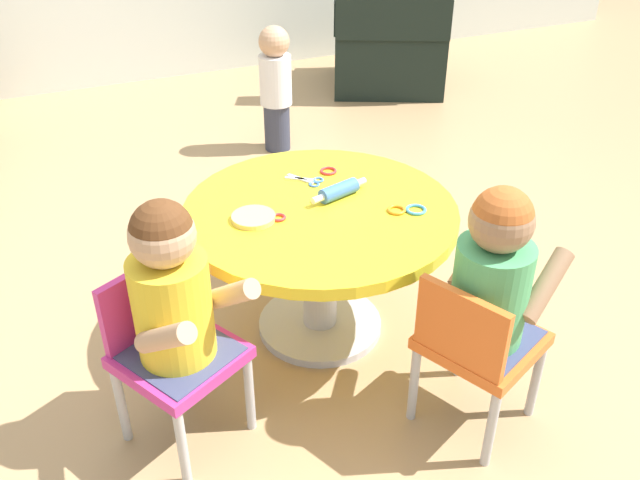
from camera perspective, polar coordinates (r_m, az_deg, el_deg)
ground_plane at (r=2.48m, az=0.00°, el=-7.29°), size 10.00×10.00×0.00m
craft_table at (r=2.26m, az=0.00°, el=0.16°), size 0.90×0.90×0.50m
child_chair_left at (r=1.97m, az=-12.36°, el=-8.98°), size 0.41×0.41×0.54m
seated_child_left at (r=1.80m, az=-12.36°, el=-4.10°), size 0.40×0.43×0.51m
child_chair_right at (r=1.99m, az=12.92°, el=-8.55°), size 0.40×0.40×0.54m
seated_child_right at (r=1.88m, az=14.37°, el=-2.70°), size 0.42×0.38×0.51m
armchair_dark at (r=4.67m, az=5.80°, el=16.26°), size 0.94×0.95×0.85m
toddler_standing at (r=3.68m, az=-3.74°, el=12.80°), size 0.17×0.17×0.67m
rolling_pin at (r=2.25m, az=1.59°, el=4.17°), size 0.23×0.09×0.05m
craft_scissors at (r=2.36m, az=-0.91°, el=4.99°), size 0.13×0.13×0.01m
playdough_blob_0 at (r=2.14m, az=-5.60°, el=1.88°), size 0.14×0.14×0.02m
cookie_cutter_0 at (r=2.20m, az=8.05°, el=2.53°), size 0.07×0.07×0.01m
cookie_cutter_1 at (r=2.42m, az=0.71°, el=5.82°), size 0.06×0.06×0.01m
cookie_cutter_2 at (r=2.14m, az=-3.49°, el=1.91°), size 0.05×0.05×0.01m
cookie_cutter_3 at (r=2.19m, az=6.43°, el=2.52°), size 0.06×0.06×0.01m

